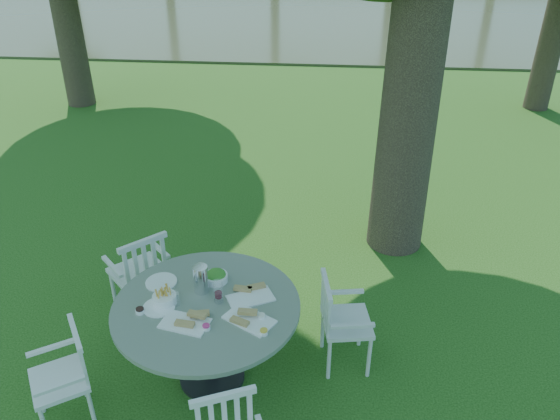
{
  "coord_description": "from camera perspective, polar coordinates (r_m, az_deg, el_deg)",
  "views": [
    {
      "loc": [
        0.45,
        -4.64,
        3.62
      ],
      "look_at": [
        0.0,
        0.2,
        0.85
      ],
      "focal_mm": 35.0,
      "sensor_mm": 36.0,
      "label": 1
    }
  ],
  "objects": [
    {
      "name": "chair_ne",
      "position": [
        4.78,
        5.98,
        -11.06
      ],
      "size": [
        0.48,
        0.5,
        0.87
      ],
      "rotation": [
        0.0,
        0.0,
        -4.55
      ],
      "color": "silver",
      "rests_on": "ground"
    },
    {
      "name": "ground",
      "position": [
        5.9,
        -0.18,
        -8.15
      ],
      "size": [
        140.0,
        140.0,
        0.0
      ],
      "primitive_type": "plane",
      "color": "#133C0C",
      "rests_on": "ground"
    },
    {
      "name": "tableware",
      "position": [
        4.49,
        -8.37,
        -8.62
      ],
      "size": [
        1.16,
        0.8,
        0.25
      ],
      "color": "white",
      "rests_on": "table"
    },
    {
      "name": "chair_sw",
      "position": [
        4.61,
        -21.18,
        -15.38
      ],
      "size": [
        0.58,
        0.59,
        0.86
      ],
      "rotation": [
        0.0,
        0.0,
        -0.99
      ],
      "color": "silver",
      "rests_on": "ground"
    },
    {
      "name": "chair_nw",
      "position": [
        5.37,
        -14.23,
        -6.11
      ],
      "size": [
        0.66,
        0.66,
        0.95
      ],
      "rotation": [
        0.0,
        0.0,
        -2.37
      ],
      "color": "silver",
      "rests_on": "ground"
    },
    {
      "name": "table",
      "position": [
        4.54,
        -7.59,
        -11.12
      ],
      "size": [
        1.51,
        1.51,
        0.81
      ],
      "color": "black",
      "rests_on": "ground"
    }
  ]
}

